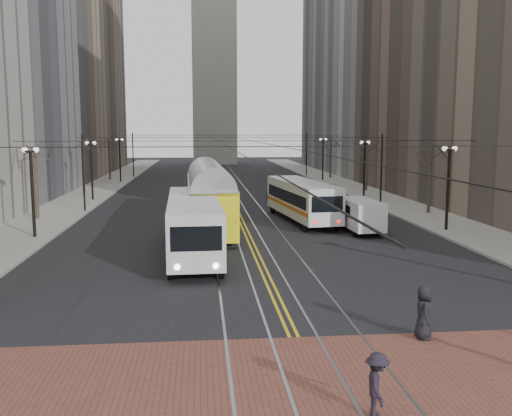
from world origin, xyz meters
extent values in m
plane|color=black|center=(0.00, 0.00, 0.00)|extent=(260.00, 260.00, 0.00)
cube|color=gray|center=(-15.00, 45.00, 0.07)|extent=(5.00, 140.00, 0.15)
cube|color=gray|center=(15.00, 45.00, 0.07)|extent=(5.00, 140.00, 0.15)
cube|color=brown|center=(0.00, -4.00, 0.01)|extent=(25.00, 6.00, 0.01)
cube|color=gray|center=(0.00, 45.00, 0.00)|extent=(4.80, 130.00, 0.02)
cube|color=gold|center=(0.00, 45.00, 0.01)|extent=(0.42, 130.00, 0.01)
cube|color=brown|center=(-25.50, 86.00, 20.00)|extent=(16.00, 20.00, 40.00)
cube|color=brown|center=(25.50, 46.00, 17.00)|extent=(16.00, 20.00, 34.00)
cube|color=#A5A29B|center=(27.50, 66.00, 26.00)|extent=(20.00, 20.00, 52.00)
cube|color=slate|center=(25.50, 86.00, 20.00)|extent=(16.00, 20.00, 40.00)
cube|color=#B2AFA5|center=(0.00, 102.00, 28.00)|extent=(9.00, 9.00, 56.00)
cylinder|color=black|center=(-13.70, 18.00, 2.80)|extent=(0.20, 0.20, 5.60)
cylinder|color=black|center=(-13.70, 38.00, 2.80)|extent=(0.20, 0.20, 5.60)
cylinder|color=black|center=(-13.70, 58.00, 2.80)|extent=(0.20, 0.20, 5.60)
cylinder|color=black|center=(13.70, 18.00, 2.80)|extent=(0.20, 0.20, 5.60)
cylinder|color=black|center=(13.70, 38.00, 2.80)|extent=(0.20, 0.20, 5.60)
cylinder|color=black|center=(13.70, 58.00, 2.80)|extent=(0.20, 0.20, 5.60)
cylinder|color=#382D23|center=(-15.70, 26.00, 2.80)|extent=(0.28, 0.28, 5.60)
cylinder|color=#382D23|center=(-15.70, 44.00, 2.80)|extent=(0.28, 0.28, 5.60)
cylinder|color=#382D23|center=(-15.70, 62.00, 2.80)|extent=(0.28, 0.28, 5.60)
cylinder|color=#382D23|center=(15.70, 26.00, 2.80)|extent=(0.28, 0.28, 5.60)
cylinder|color=#382D23|center=(15.70, 44.00, 2.80)|extent=(0.28, 0.28, 5.60)
cylinder|color=#382D23|center=(15.70, 62.00, 2.80)|extent=(0.28, 0.28, 5.60)
cylinder|color=black|center=(-1.50, 45.00, 6.00)|extent=(0.03, 120.00, 0.03)
cylinder|color=black|center=(1.50, 45.00, 6.00)|extent=(0.03, 120.00, 0.03)
cylinder|color=black|center=(-12.90, 30.00, 3.30)|extent=(0.16, 0.16, 6.60)
cylinder|color=black|center=(-12.90, 66.00, 3.30)|extent=(0.16, 0.16, 6.60)
cylinder|color=black|center=(12.90, 30.00, 3.30)|extent=(0.16, 0.16, 6.60)
cylinder|color=black|center=(12.90, 66.00, 3.30)|extent=(0.16, 0.16, 6.60)
cube|color=silver|center=(-3.50, 12.20, 1.60)|extent=(3.09, 12.90, 3.21)
cube|color=yellow|center=(-2.50, 20.92, 1.81)|extent=(3.30, 15.47, 3.63)
cube|color=silver|center=(4.60, 23.51, 1.53)|extent=(3.91, 11.94, 3.06)
cube|color=silver|center=(7.71, 18.26, 1.12)|extent=(2.18, 5.15, 2.24)
imported|color=#3B3D42|center=(4.36, 35.80, 0.75)|extent=(1.81, 4.40, 1.49)
imported|color=#B7B9BF|center=(9.88, 37.67, 0.72)|extent=(1.89, 4.50, 1.45)
imported|color=black|center=(4.26, -1.50, 0.91)|extent=(0.77, 0.99, 1.80)
imported|color=black|center=(1.10, -6.50, 0.82)|extent=(0.75, 1.12, 1.62)
camera|label=1|loc=(-3.05, -19.14, 6.89)|focal=40.00mm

